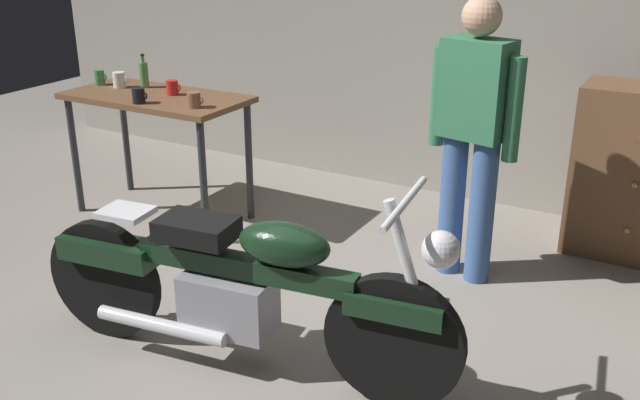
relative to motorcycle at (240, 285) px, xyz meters
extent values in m
plane|color=gray|center=(0.07, -0.01, -0.45)|extent=(12.00, 12.00, 0.00)
cube|color=brown|center=(-1.63, 1.31, 0.43)|extent=(1.30, 0.64, 0.04)
cylinder|color=#2D2D33|center=(-2.22, 1.05, -0.02)|extent=(0.05, 0.05, 0.86)
cylinder|color=#2D2D33|center=(-1.04, 1.05, -0.02)|extent=(0.05, 0.05, 0.86)
cylinder|color=#2D2D33|center=(-2.22, 1.57, -0.02)|extent=(0.05, 0.05, 0.86)
cylinder|color=#2D2D33|center=(-1.04, 1.57, -0.02)|extent=(0.05, 0.05, 0.86)
cylinder|color=black|center=(0.75, 0.10, -0.13)|extent=(0.64, 0.15, 0.64)
cylinder|color=black|center=(-0.79, -0.10, -0.13)|extent=(0.64, 0.15, 0.64)
cube|color=black|center=(0.75, 0.10, 0.05)|extent=(0.45, 0.20, 0.10)
cube|color=black|center=(-0.74, -0.09, 0.05)|extent=(0.54, 0.25, 0.12)
cube|color=gray|center=(-0.07, -0.01, -0.11)|extent=(0.47, 0.29, 0.28)
cube|color=black|center=(0.03, 0.01, 0.10)|extent=(1.10, 0.24, 0.10)
ellipsoid|color=black|center=(0.23, 0.03, 0.25)|extent=(0.46, 0.27, 0.20)
cube|color=black|center=(-0.22, -0.02, 0.25)|extent=(0.39, 0.28, 0.10)
cube|color=silver|center=(-0.61, -0.08, 0.27)|extent=(0.26, 0.23, 0.03)
cylinder|color=silver|center=(0.81, 0.11, 0.20)|extent=(0.27, 0.08, 0.68)
cylinder|color=silver|center=(0.77, 0.10, 0.53)|extent=(0.11, 0.60, 0.03)
sphere|color=silver|center=(0.93, 0.12, 0.35)|extent=(0.16, 0.16, 0.16)
cylinder|color=silver|center=(-0.35, -0.18, -0.23)|extent=(0.70, 0.16, 0.07)
cylinder|color=#3E5F99|center=(0.70, 1.45, -0.01)|extent=(0.15, 0.15, 0.88)
cylinder|color=#3E5F99|center=(0.51, 1.49, -0.01)|extent=(0.15, 0.15, 0.88)
cube|color=#33724C|center=(0.61, 1.47, 0.71)|extent=(0.42, 0.29, 0.56)
cylinder|color=#33724C|center=(0.84, 1.42, 0.63)|extent=(0.09, 0.09, 0.58)
cylinder|color=#33724C|center=(0.37, 1.52, 0.63)|extent=(0.09, 0.09, 0.58)
sphere|color=tan|center=(0.61, 1.47, 1.11)|extent=(0.22, 0.22, 0.22)
cube|color=brown|center=(1.45, 2.29, 0.10)|extent=(0.80, 0.44, 1.10)
sphere|color=tan|center=(1.45, 2.06, 0.10)|extent=(0.04, 0.04, 0.04)
sphere|color=tan|center=(1.45, 2.06, -0.20)|extent=(0.04, 0.04, 0.04)
cylinder|color=red|center=(-1.52, 1.37, 0.50)|extent=(0.08, 0.08, 0.10)
torus|color=red|center=(-1.48, 1.37, 0.51)|extent=(0.06, 0.01, 0.06)
cylinder|color=white|center=(-2.01, 1.36, 0.51)|extent=(0.09, 0.09, 0.11)
torus|color=white|center=(-1.96, 1.36, 0.51)|extent=(0.06, 0.01, 0.06)
cylinder|color=black|center=(-1.56, 1.07, 0.50)|extent=(0.08, 0.08, 0.10)
torus|color=black|center=(-1.51, 1.07, 0.51)|extent=(0.06, 0.01, 0.06)
cylinder|color=brown|center=(-1.17, 1.16, 0.50)|extent=(0.09, 0.09, 0.10)
torus|color=brown|center=(-1.12, 1.16, 0.51)|extent=(0.06, 0.01, 0.06)
cylinder|color=#3D7F4C|center=(-2.20, 1.35, 0.51)|extent=(0.07, 0.07, 0.11)
torus|color=#3D7F4C|center=(-2.16, 1.35, 0.51)|extent=(0.06, 0.01, 0.06)
cylinder|color=#4C8C4C|center=(-1.85, 1.45, 0.54)|extent=(0.06, 0.06, 0.18)
cylinder|color=#4C8C4C|center=(-1.85, 1.45, 0.66)|extent=(0.03, 0.03, 0.05)
cylinder|color=black|center=(-1.85, 1.45, 0.69)|extent=(0.03, 0.03, 0.01)
camera|label=1|loc=(1.81, -2.43, 1.62)|focal=40.58mm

